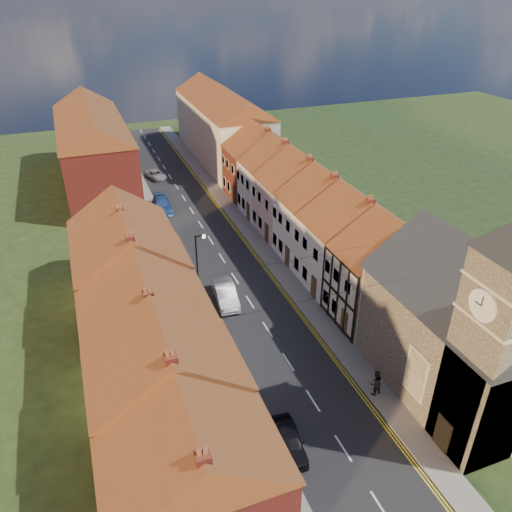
{
  "coord_description": "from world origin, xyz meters",
  "views": [
    {
      "loc": [
        -11.84,
        -14.79,
        24.43
      ],
      "look_at": [
        1.11,
        19.5,
        3.5
      ],
      "focal_mm": 35.0,
      "sensor_mm": 36.0,
      "label": 1
    }
  ],
  "objects": [
    {
      "name": "car_distant",
      "position": [
        -1.93,
        50.0,
        0.54
      ],
      "size": [
        2.74,
        4.2,
        1.07
      ],
      "primitive_type": "imported",
      "rotation": [
        0.0,
        0.0,
        0.27
      ],
      "color": "#B7BBC0",
      "rests_on": "ground"
    },
    {
      "name": "block_right_far",
      "position": [
        9.3,
        55.0,
        5.29
      ],
      "size": [
        8.3,
        24.2,
        10.5
      ],
      "color": "#F2E8CB",
      "rests_on": "ground"
    },
    {
      "name": "car_near",
      "position": [
        -3.03,
        3.11,
        0.66
      ],
      "size": [
        2.04,
        4.03,
        1.31
      ],
      "primitive_type": "imported",
      "rotation": [
        0.0,
        0.0,
        -0.13
      ],
      "color": "black",
      "rests_on": "ground"
    },
    {
      "name": "cottage_r_cream_far",
      "position": [
        9.3,
        39.7,
        4.47
      ],
      "size": [
        8.3,
        6.0,
        9.0
      ],
      "color": "maroon",
      "rests_on": "ground"
    },
    {
      "name": "block_left_far",
      "position": [
        -9.3,
        50.0,
        5.29
      ],
      "size": [
        8.3,
        24.2,
        10.5
      ],
      "color": "maroon",
      "rests_on": "ground"
    },
    {
      "name": "cottage_r_tudor",
      "position": [
        9.27,
        12.7,
        4.47
      ],
      "size": [
        8.3,
        5.2,
        9.0
      ],
      "color": "#F2E8CB",
      "rests_on": "ground"
    },
    {
      "name": "cottage_l_pink",
      "position": [
        -9.3,
        23.85,
        4.37
      ],
      "size": [
        8.3,
        6.3,
        8.8
      ],
      "color": "#FBD2C7",
      "rests_on": "ground"
    },
    {
      "name": "car_far",
      "position": [
        -3.2,
        39.23,
        0.72
      ],
      "size": [
        2.29,
        5.06,
        1.44
      ],
      "primitive_type": "imported",
      "rotation": [
        0.0,
        0.0,
        -0.06
      ],
      "color": "navy",
      "rests_on": "ground"
    },
    {
      "name": "cottage_l_white",
      "position": [
        -9.3,
        11.95,
        4.37
      ],
      "size": [
        8.3,
        6.9,
        8.8
      ],
      "color": "beige",
      "rests_on": "ground"
    },
    {
      "name": "road",
      "position": [
        0.0,
        30.0,
        0.01
      ],
      "size": [
        7.0,
        90.0,
        0.02
      ],
      "primitive_type": "cube",
      "color": "black",
      "rests_on": "ground"
    },
    {
      "name": "cottage_r_white_far",
      "position": [
        9.3,
        34.3,
        4.48
      ],
      "size": [
        8.3,
        5.2,
        9.0
      ],
      "color": "beige",
      "rests_on": "ground"
    },
    {
      "name": "church",
      "position": [
        9.36,
        3.32,
        5.88
      ],
      "size": [
        11.25,
        14.25,
        15.2
      ],
      "color": "#3D322A",
      "rests_on": "ground"
    },
    {
      "name": "cottage_r_pink",
      "position": [
        9.3,
        28.9,
        4.47
      ],
      "size": [
        8.3,
        6.0,
        9.0
      ],
      "color": "#FBD2C7",
      "rests_on": "ground"
    },
    {
      "name": "cottage_r_white_near",
      "position": [
        9.3,
        18.1,
        4.47
      ],
      "size": [
        8.3,
        6.0,
        9.0
      ],
      "color": "beige",
      "rests_on": "ground"
    },
    {
      "name": "lamppost",
      "position": [
        -3.81,
        20.0,
        3.54
      ],
      "size": [
        0.88,
        0.15,
        6.0
      ],
      "color": "black",
      "rests_on": "pavement_left"
    },
    {
      "name": "ground",
      "position": [
        0.0,
        0.0,
        0.0
      ],
      "size": [
        160.0,
        160.0,
        0.0
      ],
      "primitive_type": "plane",
      "color": "#33491F",
      "rests_on": "ground"
    },
    {
      "name": "cottage_l_brick_mid",
      "position": [
        -9.3,
        18.05,
        4.53
      ],
      "size": [
        8.3,
        5.7,
        9.1
      ],
      "color": "maroon",
      "rests_on": "ground"
    },
    {
      "name": "car_mid",
      "position": [
        -1.92,
        18.86,
        0.78
      ],
      "size": [
        2.09,
        4.86,
        1.56
      ],
      "primitive_type": "imported",
      "rotation": [
        0.0,
        0.0,
        -0.09
      ],
      "color": "#AFB1B7",
      "rests_on": "ground"
    },
    {
      "name": "cottage_l_cream",
      "position": [
        -9.3,
        5.55,
        4.52
      ],
      "size": [
        8.3,
        6.3,
        9.1
      ],
      "color": "maroon",
      "rests_on": "ground"
    },
    {
      "name": "cottage_l_brick_near",
      "position": [
        -9.3,
        -0.25,
        4.37
      ],
      "size": [
        8.3,
        5.7,
        8.8
      ],
      "color": "maroon",
      "rests_on": "ground"
    },
    {
      "name": "cottage_r_cream_mid",
      "position": [
        9.3,
        23.5,
        4.48
      ],
      "size": [
        8.3,
        5.2,
        9.0
      ],
      "color": "beige",
      "rests_on": "ground"
    },
    {
      "name": "pedestrian_right",
      "position": [
        4.03,
        5.08,
        1.06
      ],
      "size": [
        0.99,
        0.82,
        1.88
      ],
      "primitive_type": "imported",
      "rotation": [
        0.0,
        0.0,
        3.27
      ],
      "color": "black",
      "rests_on": "pavement_right"
    },
    {
      "name": "pavement_left",
      "position": [
        -4.4,
        30.0,
        0.06
      ],
      "size": [
        1.8,
        90.0,
        0.12
      ],
      "primitive_type": "cube",
      "color": "gray",
      "rests_on": "ground"
    },
    {
      "name": "pavement_right",
      "position": [
        4.4,
        30.0,
        0.06
      ],
      "size": [
        1.8,
        90.0,
        0.12
      ],
      "primitive_type": "cube",
      "color": "gray",
      "rests_on": "ground"
    }
  ]
}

